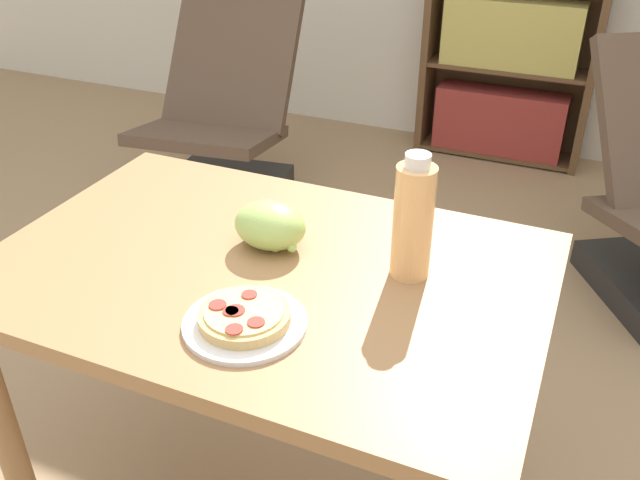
# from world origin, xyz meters

# --- Properties ---
(dining_table) EXTENTS (1.10, 0.73, 0.75)m
(dining_table) POSITION_xyz_m (-0.05, 0.00, 0.63)
(dining_table) COLOR #A37549
(dining_table) RESTS_ON ground_plane
(pizza_on_plate) EXTENTS (0.22, 0.22, 0.04)m
(pizza_on_plate) POSITION_xyz_m (0.01, -0.19, 0.76)
(pizza_on_plate) COLOR white
(pizza_on_plate) RESTS_ON dining_table
(grape_bunch) EXTENTS (0.15, 0.12, 0.10)m
(grape_bunch) POSITION_xyz_m (-0.07, 0.07, 0.79)
(grape_bunch) COLOR #A8CC66
(grape_bunch) RESTS_ON dining_table
(drink_bottle) EXTENTS (0.08, 0.08, 0.25)m
(drink_bottle) POSITION_xyz_m (0.23, 0.08, 0.86)
(drink_bottle) COLOR #EFB270
(drink_bottle) RESTS_ON dining_table
(lounge_chair_near) EXTENTS (0.66, 0.83, 0.88)m
(lounge_chair_near) POSITION_xyz_m (-1.04, 1.47, 0.29)
(lounge_chair_near) COLOR black
(lounge_chair_near) RESTS_ON ground_plane
(bookshelf) EXTENTS (0.84, 0.25, 1.39)m
(bookshelf) POSITION_xyz_m (0.04, 2.47, 0.66)
(bookshelf) COLOR brown
(bookshelf) RESTS_ON ground_plane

